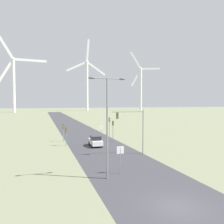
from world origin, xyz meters
name	(u,v)px	position (x,y,z in m)	size (l,w,h in m)	color
ground_plane	(177,207)	(0.00, 0.00, 0.00)	(600.00, 600.00, 0.00)	#757A5B
road_surface	(77,130)	(0.00, 48.00, 0.00)	(10.00, 240.00, 0.01)	#38383D
streetlamp	(107,115)	(-3.20, 7.23, 6.37)	(3.83, 0.32, 10.09)	gray
stop_sign_near	(120,154)	(-1.42, 8.28, 2.08)	(0.81, 0.07, 2.97)	gray
stop_sign_far	(101,129)	(2.58, 31.20, 1.91)	(0.81, 0.07, 2.72)	gray
traffic_light_post_near_left	(66,132)	(-5.36, 25.31, 2.43)	(0.28, 0.34, 3.30)	gray
traffic_light_post_near_right	(113,126)	(3.80, 26.65, 2.99)	(0.28, 0.34, 4.09)	gray
traffic_light_post_mid_left	(63,128)	(-5.39, 29.74, 2.57)	(0.28, 0.34, 3.50)	gray
traffic_light_post_mid_right	(109,123)	(5.25, 33.72, 3.08)	(0.28, 0.33, 4.21)	gray
traffic_light_mast_overhead	(133,123)	(3.31, 15.80, 4.67)	(4.83, 0.34, 6.56)	gray
car_approaching	(96,141)	(-0.45, 23.54, 0.91)	(1.92, 4.15, 1.83)	white
wind_turbine_left	(14,78)	(-29.28, 168.56, 26.23)	(37.36, 3.04, 62.15)	white
wind_turbine_center	(87,80)	(31.41, 188.02, 28.32)	(36.42, 3.75, 66.11)	white
wind_turbine_right	(141,84)	(85.09, 185.18, 25.72)	(29.46, 7.59, 57.87)	white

